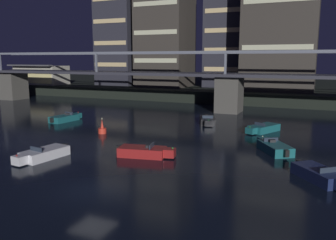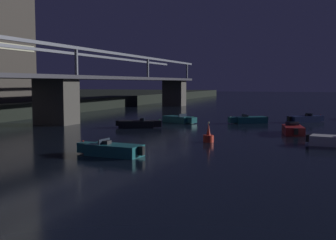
% 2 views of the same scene
% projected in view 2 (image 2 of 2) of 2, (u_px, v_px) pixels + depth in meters
% --- Properties ---
extents(river_bridge, '(95.76, 6.40, 9.38)m').
position_uv_depth(river_bridge, '(56.00, 87.00, 52.18)').
color(river_bridge, '#4C4944').
rests_on(river_bridge, ground).
extents(speedboat_near_left, '(3.37, 4.96, 1.16)m').
position_uv_depth(speedboat_near_left, '(179.00, 119.00, 54.81)').
color(speedboat_near_left, '#196066').
rests_on(speedboat_near_left, ground).
extents(speedboat_near_center, '(5.23, 2.47, 1.16)m').
position_uv_depth(speedboat_near_center, '(293.00, 130.00, 42.75)').
color(speedboat_near_center, maroon).
rests_on(speedboat_near_center, ground).
extents(speedboat_near_right, '(3.73, 4.82, 1.16)m').
position_uv_depth(speedboat_near_right, '(249.00, 120.00, 54.03)').
color(speedboat_near_right, '#196066').
rests_on(speedboat_near_right, ground).
extents(speedboat_mid_left, '(2.18, 5.23, 1.16)m').
position_uv_depth(speedboat_mid_left, '(112.00, 150.00, 29.99)').
color(speedboat_mid_left, '#196066').
rests_on(speedboat_mid_left, ground).
extents(speedboat_mid_center, '(3.05, 5.10, 1.16)m').
position_uv_depth(speedboat_mid_center, '(138.00, 124.00, 48.75)').
color(speedboat_mid_center, black).
rests_on(speedboat_mid_center, ground).
extents(speedboat_far_left, '(4.11, 4.62, 1.16)m').
position_uv_depth(speedboat_far_left, '(305.00, 119.00, 55.48)').
color(speedboat_far_left, '#19234C').
rests_on(speedboat_far_left, ground).
extents(channel_buoy, '(0.90, 0.90, 1.76)m').
position_uv_depth(channel_buoy, '(208.00, 137.00, 36.82)').
color(channel_buoy, red).
rests_on(channel_buoy, ground).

